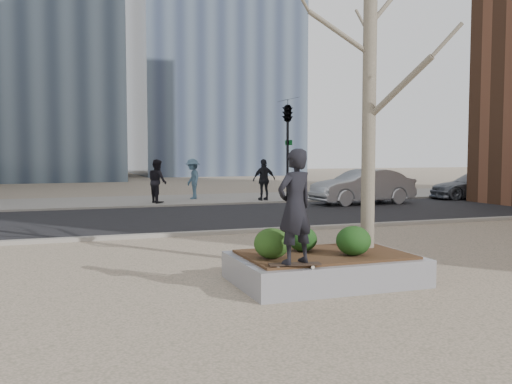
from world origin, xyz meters
name	(u,v)px	position (x,y,z in m)	size (l,w,h in m)	color
ground	(269,287)	(0.00, 0.00, 0.00)	(120.00, 120.00, 0.00)	tan
street	(159,219)	(0.00, 10.00, 0.01)	(60.00, 8.00, 0.02)	black
far_sidewalk	(131,201)	(0.00, 17.00, 0.01)	(60.00, 6.00, 0.02)	gray
planter	(324,269)	(1.00, 0.00, 0.23)	(3.00, 2.00, 0.45)	gray
planter_mulch	(324,254)	(1.00, 0.00, 0.47)	(2.70, 1.70, 0.04)	#382314
sycamore_tree	(370,60)	(2.00, 0.30, 3.79)	(2.80, 2.80, 6.60)	gray
shrub_left	(272,243)	(0.00, -0.15, 0.73)	(0.57, 0.57, 0.49)	#1A3912
shrub_middle	(303,239)	(0.73, 0.29, 0.70)	(0.50, 0.50, 0.42)	black
shrub_right	(353,241)	(1.36, -0.34, 0.73)	(0.57, 0.57, 0.49)	#193A12
skateboard	(295,266)	(0.11, -0.80, 0.49)	(0.78, 0.20, 0.07)	black
skateboarder	(295,206)	(0.11, -0.80, 1.38)	(0.62, 0.41, 1.71)	black
car_silver	(362,187)	(8.96, 12.36, 0.75)	(1.54, 4.41, 1.45)	#ADB1B6
car_third	(475,186)	(15.22, 12.89, 0.62)	(1.69, 4.17, 1.21)	slate
pedestrian_a	(157,181)	(0.96, 15.71, 0.95)	(0.90, 0.70, 1.86)	black
pedestrian_b	(193,179)	(2.85, 17.18, 0.95)	(1.20, 0.69, 1.86)	#436279
pedestrian_c	(264,180)	(5.69, 15.38, 0.95)	(1.09, 0.45, 1.85)	black
traffic_light_far	(288,151)	(6.50, 14.60, 2.25)	(0.60, 2.48, 4.50)	black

